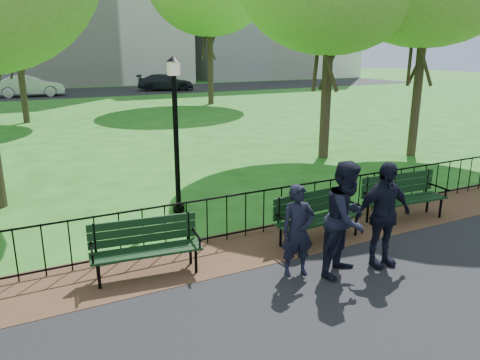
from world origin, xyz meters
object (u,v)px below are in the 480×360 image
park_bench_right_a (402,192)px  person_left (298,231)px  park_bench_main (310,213)px  park_bench_left_a (145,241)px  person_mid (347,218)px  tree_far_c (12,1)px  sedan_dark (166,82)px  person_right (383,214)px  lamppost (176,130)px  sedan_silver (30,86)px

park_bench_right_a → person_left: bearing=-157.6°
park_bench_main → park_bench_left_a: size_ratio=1.02×
park_bench_left_a → person_mid: person_mid is taller
tree_far_c → person_left: tree_far_c is taller
park_bench_left_a → person_mid: size_ratio=0.96×
park_bench_left_a → park_bench_right_a: 5.53m
sedan_dark → tree_far_c: bearing=160.6°
park_bench_right_a → person_right: bearing=-139.1°
park_bench_main → person_mid: person_mid is taller
park_bench_left_a → sedan_dark: 34.06m
park_bench_left_a → tree_far_c: bearing=98.9°
person_left → person_right: person_right is taller
person_mid → park_bench_main: bearing=56.3°
lamppost → person_mid: (1.36, -4.02, -0.89)m
park_bench_left_a → sedan_dark: (11.15, 32.19, 0.13)m
park_bench_left_a → lamppost: bearing=66.9°
person_right → sedan_dark: size_ratio=0.38×
sedan_silver → tree_far_c: bearing=179.1°
park_bench_left_a → tree_far_c: size_ratio=0.22×
person_right → park_bench_right_a: bearing=42.3°
park_bench_left_a → sedan_silver: bearing=96.0°
lamppost → person_left: size_ratio=2.25×
park_bench_left_a → tree_far_c: (-0.64, 18.26, 5.04)m
tree_far_c → lamppost: bearing=-82.2°
park_bench_main → person_right: (0.53, -1.27, 0.28)m
park_bench_left_a → tree_far_c: tree_far_c is taller
lamppost → person_mid: 4.33m
park_bench_main → park_bench_right_a: (2.48, 0.18, -0.01)m
park_bench_right_a → person_right: 2.45m
sedan_silver → person_mid: bearing=-172.1°
tree_far_c → sedan_dark: 18.90m
lamppost → park_bench_right_a: bearing=-33.0°
person_mid → sedan_silver: bearing=69.4°
park_bench_main → tree_far_c: size_ratio=0.22×
park_bench_right_a → person_mid: 3.04m
tree_far_c → person_left: size_ratio=5.41×
lamppost → person_mid: size_ratio=1.81×
park_bench_main → sedan_dark: size_ratio=0.38×
park_bench_left_a → sedan_dark: bearing=77.8°
park_bench_main → park_bench_right_a: bearing=-0.3°
tree_far_c → sedan_silver: tree_far_c is taller
lamppost → sedan_dark: bearing=71.9°
tree_far_c → person_mid: bearing=-79.9°
park_bench_right_a → lamppost: lamppost is taller
park_bench_right_a → park_bench_left_a: bearing=-175.9°
person_left → person_mid: (0.71, -0.30, 0.18)m
park_bench_right_a → sedan_silver: sedan_silver is taller
park_bench_right_a → person_left: (-3.39, -1.10, 0.16)m
park_bench_main → person_right: bearing=-71.7°
lamppost → tree_far_c: (-2.14, 15.67, 3.77)m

